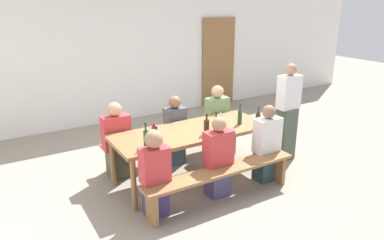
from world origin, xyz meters
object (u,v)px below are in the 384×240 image
at_px(bench_near, 222,176).
at_px(wine_glass_1, 221,119).
at_px(wine_glass_2, 154,126).
at_px(wine_bottle_1, 146,138).
at_px(wine_bottle_3, 258,119).
at_px(wine_bottle_2, 240,117).
at_px(wooden_door, 218,62).
at_px(wine_bottle_5, 216,125).
at_px(wine_bottle_0, 157,141).
at_px(seated_guest_near_1, 218,159).
at_px(seated_guest_near_0, 155,175).
at_px(seated_guest_near_2, 267,146).
at_px(seated_guest_far_1, 175,131).
at_px(wine_bottle_4, 206,127).
at_px(wine_glass_0, 221,115).
at_px(bench_far, 168,139).
at_px(seated_guest_far_2, 217,121).
at_px(standing_host, 287,114).
at_px(tasting_table, 192,135).

bearing_deg(bench_near, wine_glass_1, 55.81).
bearing_deg(wine_glass_2, wine_bottle_1, -125.76).
bearing_deg(wine_bottle_3, wine_bottle_2, 127.07).
relative_size(wooden_door, wine_glass_2, 14.37).
distance_m(wooden_door, wine_bottle_3, 3.83).
xyz_separation_m(wine_bottle_5, wine_glass_2, (-0.74, 0.44, -0.01)).
height_order(wine_bottle_0, seated_guest_near_1, seated_guest_near_1).
height_order(wine_bottle_0, seated_guest_near_0, seated_guest_near_0).
relative_size(wine_bottle_1, seated_guest_near_0, 0.30).
height_order(seated_guest_near_2, seated_guest_far_1, seated_guest_near_2).
distance_m(bench_near, wine_glass_1, 0.95).
bearing_deg(seated_guest_near_0, seated_guest_near_1, -90.00).
bearing_deg(wine_bottle_5, wine_bottle_1, 179.24).
relative_size(wine_bottle_2, seated_guest_near_0, 0.29).
bearing_deg(wine_bottle_4, wine_bottle_2, 7.79).
distance_m(wine_glass_0, wine_glass_2, 1.05).
bearing_deg(bench_far, seated_guest_near_0, -123.05).
height_order(wine_bottle_2, wine_bottle_5, wine_bottle_2).
height_order(wine_bottle_2, seated_guest_far_2, seated_guest_far_2).
bearing_deg(seated_guest_far_2, seated_guest_near_1, -34.07).
xyz_separation_m(wine_bottle_1, seated_guest_near_2, (1.70, -0.34, -0.34)).
height_order(wine_bottle_4, standing_host, standing_host).
bearing_deg(wine_bottle_0, wine_bottle_1, 130.46).
bearing_deg(bench_far, seated_guest_far_1, -72.22).
bearing_deg(wine_glass_1, seated_guest_far_1, 121.46).
distance_m(wine_glass_0, seated_guest_near_1, 0.89).
bearing_deg(wooden_door, wine_bottle_1, -135.81).
bearing_deg(seated_guest_near_1, wine_bottle_2, -57.19).
height_order(bench_far, wine_glass_0, wine_glass_0).
height_order(wine_bottle_3, seated_guest_far_1, seated_guest_far_1).
distance_m(wooden_door, wine_glass_2, 4.25).
bearing_deg(bench_far, wine_bottle_0, -123.20).
relative_size(wine_bottle_1, wine_glass_0, 1.84).
bearing_deg(wine_glass_0, tasting_table, -173.79).
bearing_deg(wine_bottle_1, wine_bottle_4, 1.02).
bearing_deg(wooden_door, seated_guest_far_2, -125.29).
relative_size(tasting_table, seated_guest_far_2, 1.95).
xyz_separation_m(wine_bottle_1, wine_glass_1, (1.27, 0.18, -0.02)).
bearing_deg(wine_bottle_0, bench_near, -27.82).
bearing_deg(seated_guest_far_2, wine_bottle_3, 3.10).
bearing_deg(wine_bottle_3, wine_glass_0, 130.68).
relative_size(wine_bottle_2, standing_host, 0.20).
xyz_separation_m(tasting_table, wine_bottle_2, (0.74, -0.15, 0.18)).
bearing_deg(wine_glass_1, wine_bottle_0, -166.22).
bearing_deg(seated_guest_far_2, wine_bottle_4, -42.35).
distance_m(wine_bottle_5, seated_guest_near_0, 1.19).
xyz_separation_m(bench_near, seated_guest_near_0, (-0.87, 0.15, 0.17)).
xyz_separation_m(wooden_door, wine_bottle_4, (-2.51, -3.30, -0.19)).
bearing_deg(wine_bottle_5, wooden_door, 54.58).
bearing_deg(bench_near, wooden_door, 55.73).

